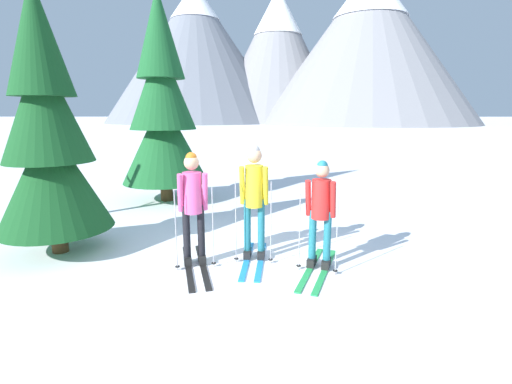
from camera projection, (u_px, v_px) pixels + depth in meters
ground_plane at (245, 266)px, 5.74m from camera, size 400.00×400.00×0.00m
skier_in_pink at (193, 203)px, 5.63m from camera, size 0.73×1.75×1.74m
skier_in_yellow at (254, 195)px, 5.85m from camera, size 0.61×1.60×1.82m
skier_in_red at (321, 209)px, 5.53m from camera, size 0.83×1.70×1.63m
pine_tree_near at (48, 134)px, 5.94m from camera, size 1.78×1.78×4.30m
pine_tree_mid at (162, 108)px, 9.53m from camera, size 2.19×2.19×5.29m
mountain_ridge_distant at (282, 51)px, 79.19m from camera, size 77.29×50.78×29.54m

